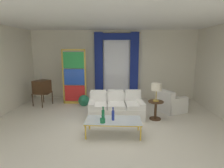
{
  "coord_description": "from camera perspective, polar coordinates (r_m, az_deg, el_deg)",
  "views": [
    {
      "loc": [
        0.35,
        -5.18,
        2.23
      ],
      "look_at": [
        0.06,
        0.9,
        1.05
      ],
      "focal_mm": 29.67,
      "sensor_mm": 36.0,
      "label": 1
    }
  ],
  "objects": [
    {
      "name": "ground_plane",
      "position": [
        5.65,
        -1.11,
        -12.27
      ],
      "size": [
        16.0,
        16.0,
        0.0
      ],
      "primitive_type": "plane",
      "color": "silver"
    },
    {
      "name": "wall_rear",
      "position": [
        8.28,
        0.27,
        5.91
      ],
      "size": [
        8.0,
        0.12,
        3.0
      ],
      "primitive_type": "cube",
      "color": "silver",
      "rests_on": "ground"
    },
    {
      "name": "ceiling_slab",
      "position": [
        6.04,
        -0.69,
        18.48
      ],
      "size": [
        8.0,
        7.6,
        0.04
      ],
      "primitive_type": "cube",
      "color": "white"
    },
    {
      "name": "curtained_window",
      "position": [
        8.09,
        1.39,
        7.5
      ],
      "size": [
        2.0,
        0.17,
        2.7
      ],
      "color": "white",
      "rests_on": "ground"
    },
    {
      "name": "couch_white_long",
      "position": [
        6.14,
        1.22,
        -7.3
      ],
      "size": [
        1.83,
        1.07,
        0.86
      ],
      "color": "white",
      "rests_on": "ground"
    },
    {
      "name": "coffee_table",
      "position": [
        4.89,
        0.43,
        -11.32
      ],
      "size": [
        1.44,
        0.66,
        0.41
      ],
      "color": "silver",
      "rests_on": "ground"
    },
    {
      "name": "bottle_blue_decanter",
      "position": [
        4.8,
        0.33,
        -9.48
      ],
      "size": [
        0.07,
        0.07,
        0.35
      ],
      "color": "navy",
      "rests_on": "coffee_table"
    },
    {
      "name": "bottle_crystal_tall",
      "position": [
        4.9,
        -2.75,
        -9.17
      ],
      "size": [
        0.08,
        0.08,
        0.34
      ],
      "color": "#196B3D",
      "rests_on": "coffee_table"
    },
    {
      "name": "bottle_amber_squat",
      "position": [
        4.68,
        -2.91,
        -11.01
      ],
      "size": [
        0.13,
        0.13,
        0.21
      ],
      "color": "#196B3D",
      "rests_on": "coffee_table"
    },
    {
      "name": "vintage_tv",
      "position": [
        7.76,
        -20.81,
        -0.92
      ],
      "size": [
        0.69,
        0.74,
        1.35
      ],
      "color": "#472D19",
      "rests_on": "ground"
    },
    {
      "name": "armchair_white",
      "position": [
        6.94,
        17.44,
        -5.81
      ],
      "size": [
        1.1,
        1.09,
        0.8
      ],
      "color": "white",
      "rests_on": "ground"
    },
    {
      "name": "stained_glass_divider",
      "position": [
        7.54,
        -11.55,
        1.8
      ],
      "size": [
        0.95,
        0.05,
        2.2
      ],
      "color": "gold",
      "rests_on": "ground"
    },
    {
      "name": "peacock_figurine",
      "position": [
        7.29,
        -8.84,
        -5.17
      ],
      "size": [
        0.44,
        0.6,
        0.5
      ],
      "color": "beige",
      "rests_on": "ground"
    },
    {
      "name": "round_side_table",
      "position": [
        6.06,
        13.28,
        -7.34
      ],
      "size": [
        0.48,
        0.48,
        0.59
      ],
      "color": "#472D19",
      "rests_on": "ground"
    },
    {
      "name": "table_lamp_brass",
      "position": [
        5.89,
        13.56,
        -1.12
      ],
      "size": [
        0.32,
        0.32,
        0.57
      ],
      "color": "#B29338",
      "rests_on": "round_side_table"
    }
  ]
}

